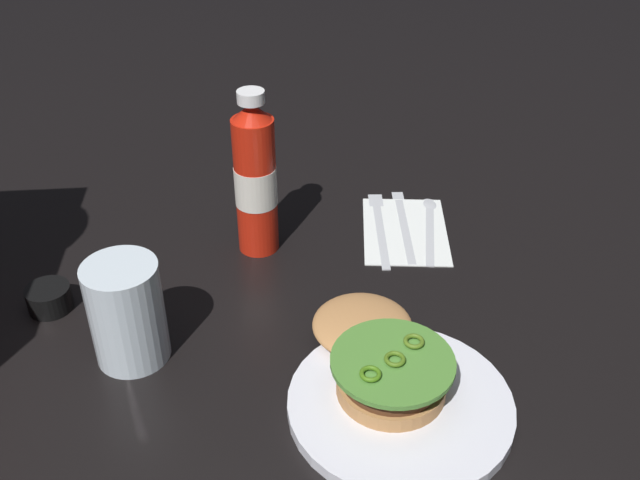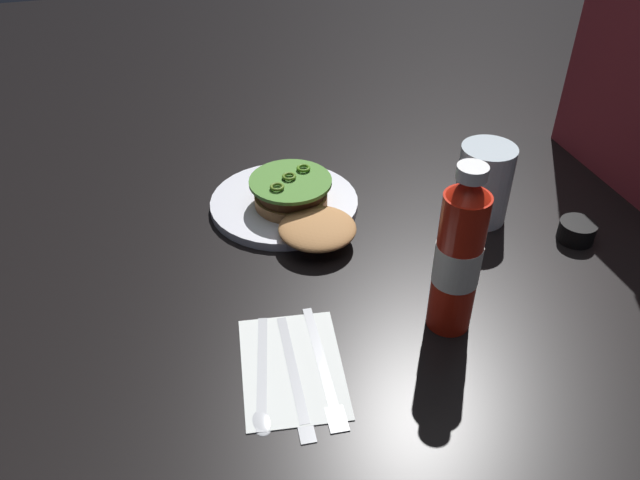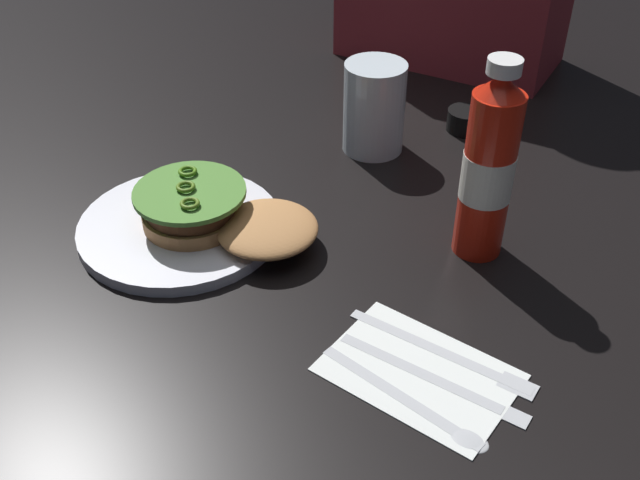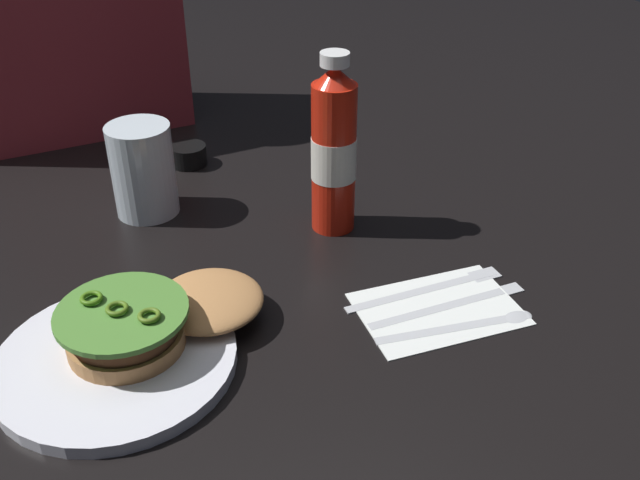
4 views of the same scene
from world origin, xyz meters
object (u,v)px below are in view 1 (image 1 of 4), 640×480
at_px(water_glass, 127,312).
at_px(condiment_cup, 49,298).
at_px(butter_knife, 403,219).
at_px(dinner_plate, 400,404).
at_px(fork_utensil, 379,221).
at_px(napkin, 405,230).
at_px(burger_sandwich, 380,355).
at_px(spoon_utensil, 430,218).
at_px(ketchup_bottle, 254,180).

bearing_deg(water_glass, condiment_cup, 50.41).
bearing_deg(butter_knife, dinner_plate, 168.96).
bearing_deg(fork_utensil, water_glass, 127.62).
distance_m(condiment_cup, napkin, 0.50).
xyz_separation_m(dinner_plate, napkin, (0.35, -0.07, -0.01)).
distance_m(burger_sandwich, napkin, 0.31).
bearing_deg(napkin, butter_knife, -4.06).
bearing_deg(napkin, condiment_cup, 105.70).
bearing_deg(condiment_cup, dinner_plate, -116.89).
bearing_deg(spoon_utensil, condiment_cup, 106.88).
distance_m(dinner_plate, water_glass, 0.32).
xyz_separation_m(butter_knife, fork_utensil, (-0.00, 0.04, -0.00)).
bearing_deg(condiment_cup, water_glass, -129.59).
relative_size(dinner_plate, napkin, 1.37).
xyz_separation_m(burger_sandwich, water_glass, (0.06, 0.28, 0.03)).
xyz_separation_m(napkin, spoon_utensil, (0.02, -0.04, 0.00)).
height_order(burger_sandwich, napkin, burger_sandwich).
height_order(napkin, butter_knife, butter_knife).
height_order(water_glass, spoon_utensil, water_glass).
height_order(burger_sandwich, condiment_cup, burger_sandwich).
xyz_separation_m(ketchup_bottle, spoon_utensil, (0.04, -0.26, -0.11)).
relative_size(dinner_plate, butter_knife, 1.23).
xyz_separation_m(burger_sandwich, condiment_cup, (0.16, 0.40, -0.02)).
relative_size(dinner_plate, burger_sandwich, 1.10).
height_order(dinner_plate, napkin, dinner_plate).
xyz_separation_m(water_glass, condiment_cup, (0.10, 0.12, -0.05)).
xyz_separation_m(burger_sandwich, spoon_utensil, (0.32, -0.13, -0.03)).
height_order(spoon_utensil, butter_knife, same).
relative_size(water_glass, butter_knife, 0.64).
distance_m(napkin, spoon_utensil, 0.05).
xyz_separation_m(dinner_plate, condiment_cup, (0.21, 0.41, 0.01)).
xyz_separation_m(ketchup_bottle, napkin, (0.02, -0.22, -0.11)).
bearing_deg(spoon_utensil, ketchup_bottle, 99.75).
height_order(dinner_plate, condiment_cup, condiment_cup).
bearing_deg(burger_sandwich, condiment_cup, 68.15).
bearing_deg(fork_utensil, condiment_cup, 109.61).
height_order(ketchup_bottle, fork_utensil, ketchup_bottle).
bearing_deg(condiment_cup, butter_knife, -71.61).
relative_size(napkin, spoon_utensil, 0.98).
bearing_deg(burger_sandwich, fork_utensil, -9.03).
bearing_deg(ketchup_bottle, burger_sandwich, -154.26).
bearing_deg(napkin, dinner_plate, 168.46).
relative_size(burger_sandwich, ketchup_bottle, 0.93).
bearing_deg(water_glass, spoon_utensil, -58.01).
relative_size(burger_sandwich, condiment_cup, 3.95).
xyz_separation_m(dinner_plate, butter_knife, (0.37, -0.07, -0.00)).
relative_size(spoon_utensil, butter_knife, 0.92).
bearing_deg(butter_knife, spoon_utensil, -92.50).
xyz_separation_m(dinner_plate, burger_sandwich, (0.05, 0.02, 0.03)).
relative_size(burger_sandwich, fork_utensil, 1.09).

